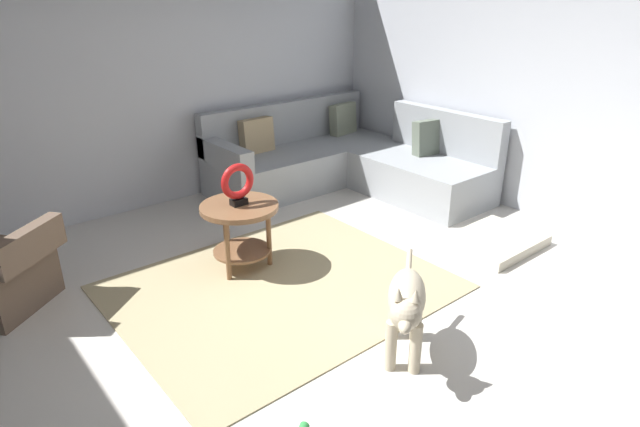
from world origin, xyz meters
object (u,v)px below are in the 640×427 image
Objects in this scene: sectional_couch at (346,162)px; dog at (406,304)px; dog_bed_mat at (495,241)px; side_table at (240,220)px; torus_sculpture at (238,183)px.

dog is at bearing -125.61° from sectional_couch.
dog_bed_mat is at bearing -113.41° from dog.
side_table is (-1.89, -0.87, 0.12)m from sectional_couch.
dog is (0.14, -1.58, -0.04)m from side_table.
sectional_couch is at bearing 24.73° from torus_sculpture.
side_table is at bearing -34.96° from dog.
dog is at bearing -85.06° from torus_sculpture.
dog is (0.14, -1.58, -0.33)m from torus_sculpture.
torus_sculpture is 0.41× the size of dog_bed_mat.
sectional_couch reaches higher than side_table.
dog_bed_mat is (-0.01, -1.93, -0.25)m from sectional_couch.
dog_bed_mat is (1.88, -1.06, -0.37)m from side_table.
torus_sculpture reaches higher than side_table.
sectional_couch is at bearing -75.51° from dog.
torus_sculpture is at bearing -34.96° from dog.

